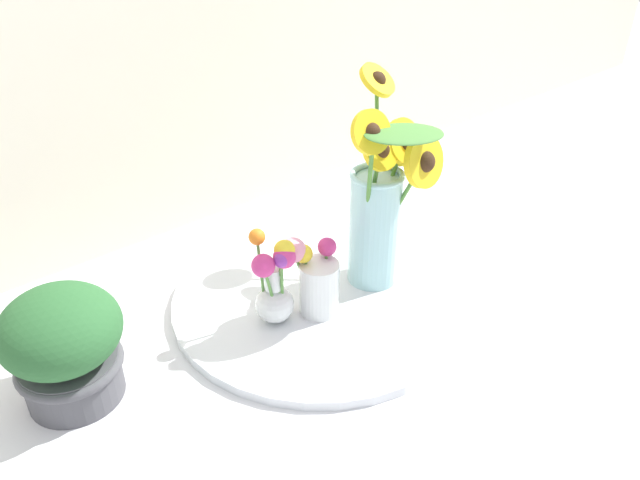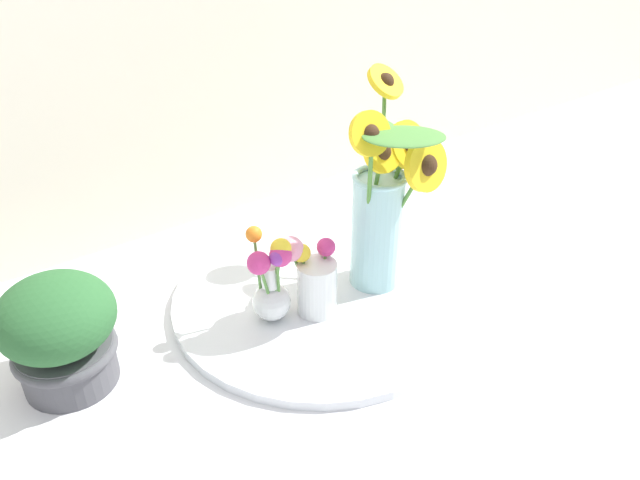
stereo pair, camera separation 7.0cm
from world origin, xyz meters
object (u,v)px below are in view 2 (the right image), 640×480
(serving_tray, at_px, (320,298))
(potted_plant, at_px, (60,332))
(vase_small_center, at_px, (313,279))
(mason_jar_sunflowers, at_px, (383,206))
(vase_bulb_right, at_px, (271,283))

(serving_tray, bearing_deg, potted_plant, 172.14)
(vase_small_center, height_order, potted_plant, potted_plant)
(mason_jar_sunflowers, xyz_separation_m, vase_bulb_right, (-0.22, 0.02, -0.08))
(vase_bulb_right, xyz_separation_m, potted_plant, (-0.31, 0.07, 0.00))
(vase_small_center, bearing_deg, potted_plant, 167.20)
(mason_jar_sunflowers, height_order, potted_plant, mason_jar_sunflowers)
(mason_jar_sunflowers, height_order, vase_bulb_right, mason_jar_sunflowers)
(serving_tray, distance_m, potted_plant, 0.43)
(serving_tray, relative_size, vase_small_center, 3.64)
(vase_bulb_right, distance_m, potted_plant, 0.32)
(vase_small_center, xyz_separation_m, potted_plant, (-0.38, 0.09, 0.01))
(mason_jar_sunflowers, bearing_deg, vase_small_center, -179.70)
(mason_jar_sunflowers, relative_size, vase_small_center, 2.54)
(serving_tray, xyz_separation_m, vase_bulb_right, (-0.11, -0.01, 0.08))
(vase_small_center, bearing_deg, serving_tray, 40.32)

